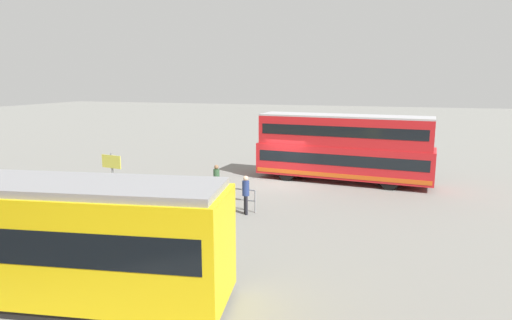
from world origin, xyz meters
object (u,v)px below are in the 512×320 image
object	(u,v)px
double_decker_bus	(343,148)
info_sign	(112,167)
pedestrian_near_railing	(217,179)
pedestrian_crossing	(246,192)

from	to	relation	value
double_decker_bus	info_sign	world-z (taller)	double_decker_bus
pedestrian_near_railing	info_sign	bearing A→B (deg)	20.77
double_decker_bus	pedestrian_near_railing	world-z (taller)	double_decker_bus
pedestrian_near_railing	info_sign	xyz separation A→B (m)	(4.95, 1.88, 0.68)
double_decker_bus	info_sign	distance (m)	13.14
pedestrian_near_railing	pedestrian_crossing	distance (m)	3.23
pedestrian_near_railing	pedestrian_crossing	size ratio (longest dim) A/B	0.97
double_decker_bus	pedestrian_near_railing	xyz separation A→B (m)	(5.83, 5.64, -1.04)
pedestrian_near_railing	double_decker_bus	bearing A→B (deg)	-135.93
double_decker_bus	pedestrian_near_railing	distance (m)	8.17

